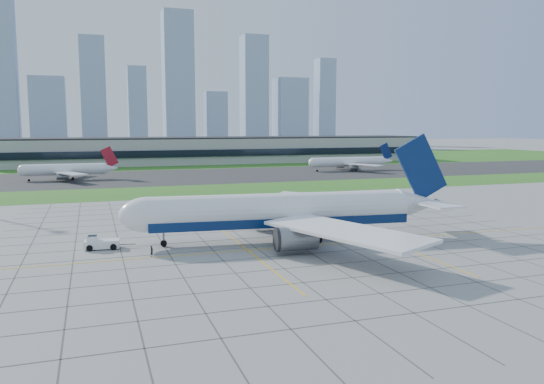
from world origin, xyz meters
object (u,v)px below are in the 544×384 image
object	(u,v)px
crew_near	(152,251)
distant_jet_2	(349,162)
airliner	(283,212)
crew_far	(431,241)
pushback_tug	(100,243)
distant_jet_1	(67,169)

from	to	relation	value
crew_near	distant_jet_2	world-z (taller)	distant_jet_2
airliner	crew_far	xyz separation A→B (m)	(25.40, -12.70, -4.97)
crew_far	distant_jet_2	world-z (taller)	distant_jet_2
pushback_tug	distant_jet_1	world-z (taller)	distant_jet_1
crew_near	distant_jet_2	xyz separation A→B (m)	(114.76, 149.98, 3.52)
pushback_tug	crew_near	size ratio (longest dim) A/B	4.80
airliner	pushback_tug	distance (m)	34.96
crew_near	crew_far	xyz separation A→B (m)	(51.43, -7.89, -0.18)
airliner	distant_jet_2	bearing A→B (deg)	64.48
crew_far	distant_jet_1	size ratio (longest dim) A/B	0.04
airliner	pushback_tug	size ratio (longest dim) A/B	7.28
distant_jet_1	distant_jet_2	size ratio (longest dim) A/B	0.95
airliner	crew_near	distance (m)	26.90
pushback_tug	crew_far	bearing A→B (deg)	-9.81
pushback_tug	distant_jet_1	size ratio (longest dim) A/B	0.22
pushback_tug	crew_far	world-z (taller)	pushback_tug
pushback_tug	distant_jet_2	xyz separation A→B (m)	(123.14, 141.03, 3.36)
pushback_tug	crew_far	size ratio (longest dim) A/B	5.89
crew_near	distant_jet_2	size ratio (longest dim) A/B	0.04
crew_far	distant_jet_2	xyz separation A→B (m)	(63.34, 157.87, 3.70)
airliner	distant_jet_2	size ratio (longest dim) A/B	1.50
distant_jet_2	pushback_tug	bearing A→B (deg)	-131.13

